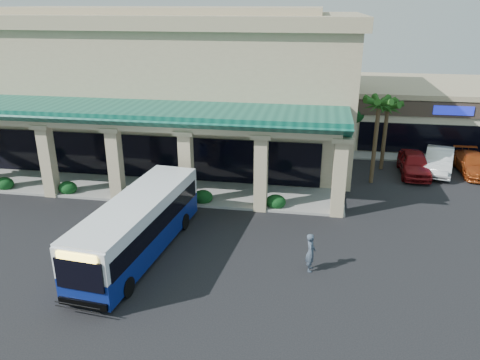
% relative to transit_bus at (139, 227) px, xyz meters
% --- Properties ---
extents(ground, '(110.00, 110.00, 0.00)m').
position_rel_transit_bus_xyz_m(ground, '(3.70, 1.00, -1.46)').
color(ground, black).
extents(main_building, '(30.80, 14.80, 11.35)m').
position_rel_transit_bus_xyz_m(main_building, '(-4.30, 17.00, 4.21)').
color(main_building, tan).
rests_on(main_building, ground).
extents(arcade, '(30.00, 6.20, 5.70)m').
position_rel_transit_bus_xyz_m(arcade, '(-4.30, 7.80, 1.39)').
color(arcade, '#0D5143').
rests_on(arcade, ground).
extents(strip_mall, '(22.50, 12.50, 4.90)m').
position_rel_transit_bus_xyz_m(strip_mall, '(21.70, 25.00, 0.99)').
color(strip_mall, beige).
rests_on(strip_mall, ground).
extents(palm_0, '(2.40, 2.40, 6.60)m').
position_rel_transit_bus_xyz_m(palm_0, '(12.20, 12.00, 1.84)').
color(palm_0, '#1B4C14').
rests_on(palm_0, ground).
extents(palm_1, '(2.40, 2.40, 5.80)m').
position_rel_transit_bus_xyz_m(palm_1, '(13.20, 15.00, 1.44)').
color(palm_1, '#1B4C14').
rests_on(palm_1, ground).
extents(broadleaf_tree, '(2.60, 2.60, 4.81)m').
position_rel_transit_bus_xyz_m(broadleaf_tree, '(11.20, 20.00, 0.94)').
color(broadleaf_tree, '#0C3712').
rests_on(broadleaf_tree, ground).
extents(transit_bus, '(3.45, 10.67, 2.93)m').
position_rel_transit_bus_xyz_m(transit_bus, '(0.00, 0.00, 0.00)').
color(transit_bus, navy).
rests_on(transit_bus, ground).
extents(pedestrian, '(0.48, 0.70, 1.87)m').
position_rel_transit_bus_xyz_m(pedestrian, '(8.32, -0.15, -0.53)').
color(pedestrian, '#3D4A5A').
rests_on(pedestrian, ground).
extents(car_silver, '(2.14, 5.01, 1.69)m').
position_rel_transit_bus_xyz_m(car_silver, '(15.33, 14.08, -0.62)').
color(car_silver, maroon).
rests_on(car_silver, ground).
extents(car_white, '(3.11, 5.58, 1.74)m').
position_rel_transit_bus_xyz_m(car_white, '(17.21, 15.00, -0.59)').
color(car_white, white).
rests_on(car_white, ground).
extents(car_red, '(2.11, 5.03, 1.45)m').
position_rel_transit_bus_xyz_m(car_red, '(19.62, 15.04, -0.74)').
color(car_red, '#A74216').
rests_on(car_red, ground).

